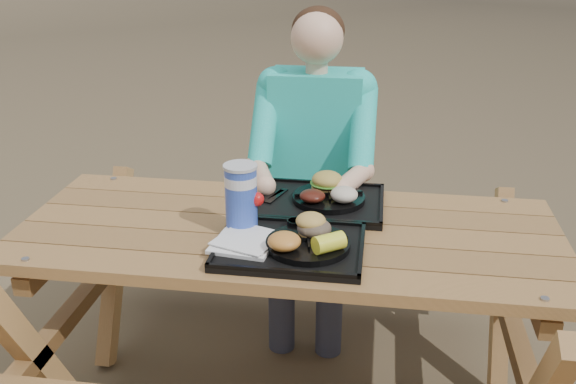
# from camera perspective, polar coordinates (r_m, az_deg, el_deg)

# --- Properties ---
(picnic_table) EXTENTS (1.80, 1.49, 0.75)m
(picnic_table) POSITION_cam_1_polar(r_m,az_deg,el_deg) (2.33, 0.00, -11.56)
(picnic_table) COLOR #999999
(picnic_table) RESTS_ON ground
(tray_near) EXTENTS (0.45, 0.35, 0.02)m
(tray_near) POSITION_cam_1_polar(r_m,az_deg,el_deg) (1.99, 0.22, -4.98)
(tray_near) COLOR black
(tray_near) RESTS_ON picnic_table
(tray_far) EXTENTS (0.45, 0.35, 0.02)m
(tray_far) POSITION_cam_1_polar(r_m,az_deg,el_deg) (2.30, 2.85, -1.03)
(tray_far) COLOR black
(tray_far) RESTS_ON picnic_table
(plate_near) EXTENTS (0.26, 0.26, 0.02)m
(plate_near) POSITION_cam_1_polar(r_m,az_deg,el_deg) (1.97, 1.79, -4.64)
(plate_near) COLOR black
(plate_near) RESTS_ON tray_near
(plate_far) EXTENTS (0.26, 0.26, 0.02)m
(plate_far) POSITION_cam_1_polar(r_m,az_deg,el_deg) (2.30, 3.63, -0.52)
(plate_far) COLOR black
(plate_far) RESTS_ON tray_far
(napkin_stack) EXTENTS (0.21, 0.21, 0.02)m
(napkin_stack) POSITION_cam_1_polar(r_m,az_deg,el_deg) (1.99, -3.92, -4.41)
(napkin_stack) COLOR white
(napkin_stack) RESTS_ON tray_near
(soda_cup) EXTENTS (0.10, 0.10, 0.21)m
(soda_cup) POSITION_cam_1_polar(r_m,az_deg,el_deg) (2.06, -4.19, -0.55)
(soda_cup) COLOR #1739AE
(soda_cup) RESTS_ON tray_near
(condiment_bbq) EXTENTS (0.05, 0.05, 0.03)m
(condiment_bbq) POSITION_cam_1_polar(r_m,az_deg,el_deg) (2.08, 0.60, -2.89)
(condiment_bbq) COLOR black
(condiment_bbq) RESTS_ON tray_near
(condiment_mustard) EXTENTS (0.04, 0.04, 0.03)m
(condiment_mustard) POSITION_cam_1_polar(r_m,az_deg,el_deg) (2.08, 2.16, -3.03)
(condiment_mustard) COLOR gold
(condiment_mustard) RESTS_ON tray_near
(sandwich) EXTENTS (0.10, 0.10, 0.10)m
(sandwich) POSITION_cam_1_polar(r_m,az_deg,el_deg) (1.99, 2.36, -2.42)
(sandwich) COLOR gold
(sandwich) RESTS_ON plate_near
(mac_cheese) EXTENTS (0.10, 0.10, 0.05)m
(mac_cheese) POSITION_cam_1_polar(r_m,az_deg,el_deg) (1.91, -0.33, -4.39)
(mac_cheese) COLOR #CF8A36
(mac_cheese) RESTS_ON plate_near
(corn_cob) EXTENTS (0.13, 0.13, 0.05)m
(corn_cob) POSITION_cam_1_polar(r_m,az_deg,el_deg) (1.90, 3.67, -4.52)
(corn_cob) COLOR #FEFF35
(corn_cob) RESTS_ON plate_near
(cutlery_far) EXTENTS (0.07, 0.14, 0.01)m
(cutlery_far) POSITION_cam_1_polar(r_m,az_deg,el_deg) (2.33, -1.03, -0.35)
(cutlery_far) COLOR black
(cutlery_far) RESTS_ON tray_far
(burger) EXTENTS (0.11, 0.11, 0.10)m
(burger) POSITION_cam_1_polar(r_m,az_deg,el_deg) (2.33, 3.51, 1.42)
(burger) COLOR #B89A41
(burger) RESTS_ON plate_far
(baked_beans) EXTENTS (0.09, 0.09, 0.04)m
(baked_beans) POSITION_cam_1_polar(r_m,az_deg,el_deg) (2.23, 2.19, -0.35)
(baked_beans) COLOR #48170E
(baked_beans) RESTS_ON plate_far
(potato_salad) EXTENTS (0.10, 0.10, 0.05)m
(potato_salad) POSITION_cam_1_polar(r_m,az_deg,el_deg) (2.24, 5.01, -0.21)
(potato_salad) COLOR beige
(potato_salad) RESTS_ON plate_far
(diner) EXTENTS (0.48, 0.84, 1.28)m
(diner) POSITION_cam_1_polar(r_m,az_deg,el_deg) (2.79, 2.39, 0.66)
(diner) COLOR #1AABB6
(diner) RESTS_ON ground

